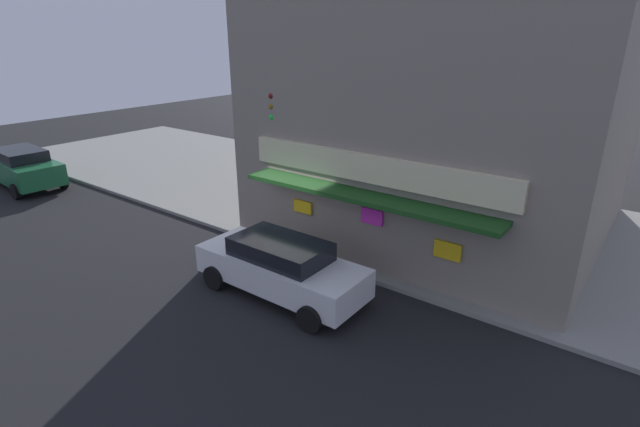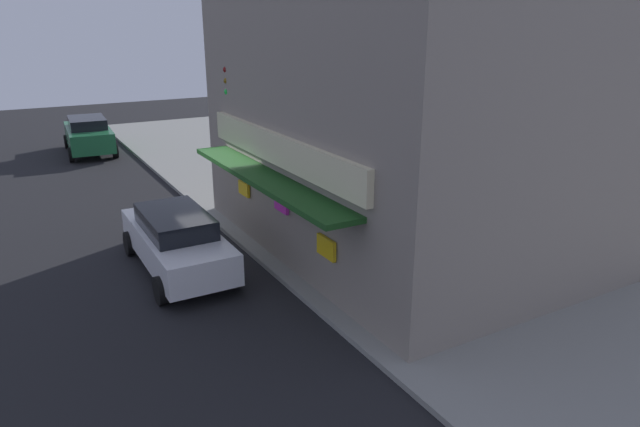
{
  "view_description": "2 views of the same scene",
  "coord_description": "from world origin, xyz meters",
  "px_view_note": "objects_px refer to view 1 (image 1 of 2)",
  "views": [
    {
      "loc": [
        8.39,
        -9.81,
        6.3
      ],
      "look_at": [
        0.55,
        0.66,
        1.29
      ],
      "focal_mm": 26.7,
      "sensor_mm": 36.0,
      "label": 1
    },
    {
      "loc": [
        14.2,
        -5.21,
        5.89
      ],
      "look_at": [
        2.02,
        1.69,
        1.12
      ],
      "focal_mm": 32.05,
      "sensor_mm": 36.0,
      "label": 2
    }
  ],
  "objects_px": {
    "fire_hydrant": "(346,234)",
    "trash_can": "(486,271)",
    "traffic_light": "(280,141)",
    "pedestrian": "(385,224)",
    "parked_car_white": "(281,266)",
    "parked_car_green": "(22,167)"
  },
  "relations": [
    {
      "from": "fire_hydrant",
      "to": "trash_can",
      "type": "height_order",
      "value": "trash_can"
    },
    {
      "from": "traffic_light",
      "to": "trash_can",
      "type": "height_order",
      "value": "traffic_light"
    },
    {
      "from": "traffic_light",
      "to": "fire_hydrant",
      "type": "xyz_separation_m",
      "value": [
        2.06,
        0.62,
        -2.75
      ]
    },
    {
      "from": "trash_can",
      "to": "pedestrian",
      "type": "height_order",
      "value": "pedestrian"
    },
    {
      "from": "fire_hydrant",
      "to": "trash_can",
      "type": "distance_m",
      "value": 4.3
    },
    {
      "from": "traffic_light",
      "to": "parked_car_white",
      "type": "height_order",
      "value": "traffic_light"
    },
    {
      "from": "parked_car_white",
      "to": "parked_car_green",
      "type": "relative_size",
      "value": 0.99
    },
    {
      "from": "fire_hydrant",
      "to": "parked_car_green",
      "type": "relative_size",
      "value": 0.16
    },
    {
      "from": "traffic_light",
      "to": "parked_car_green",
      "type": "height_order",
      "value": "traffic_light"
    },
    {
      "from": "pedestrian",
      "to": "parked_car_white",
      "type": "bearing_deg",
      "value": -106.46
    },
    {
      "from": "parked_car_white",
      "to": "fire_hydrant",
      "type": "bearing_deg",
      "value": 93.53
    },
    {
      "from": "fire_hydrant",
      "to": "parked_car_white",
      "type": "relative_size",
      "value": 0.17
    },
    {
      "from": "traffic_light",
      "to": "pedestrian",
      "type": "distance_m",
      "value": 4.01
    },
    {
      "from": "fire_hydrant",
      "to": "pedestrian",
      "type": "bearing_deg",
      "value": 8.86
    },
    {
      "from": "fire_hydrant",
      "to": "pedestrian",
      "type": "xyz_separation_m",
      "value": [
        1.22,
        0.19,
        0.57
      ]
    },
    {
      "from": "pedestrian",
      "to": "parked_car_green",
      "type": "distance_m",
      "value": 16.26
    },
    {
      "from": "pedestrian",
      "to": "traffic_light",
      "type": "bearing_deg",
      "value": -166.12
    },
    {
      "from": "fire_hydrant",
      "to": "trash_can",
      "type": "relative_size",
      "value": 0.87
    },
    {
      "from": "trash_can",
      "to": "parked_car_white",
      "type": "relative_size",
      "value": 0.19
    },
    {
      "from": "parked_car_white",
      "to": "parked_car_green",
      "type": "height_order",
      "value": "parked_car_green"
    },
    {
      "from": "traffic_light",
      "to": "pedestrian",
      "type": "xyz_separation_m",
      "value": [
        3.27,
        0.81,
        -2.17
      ]
    },
    {
      "from": "trash_can",
      "to": "pedestrian",
      "type": "relative_size",
      "value": 0.51
    }
  ]
}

